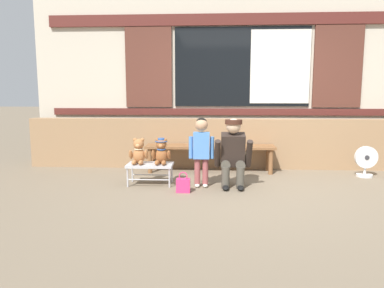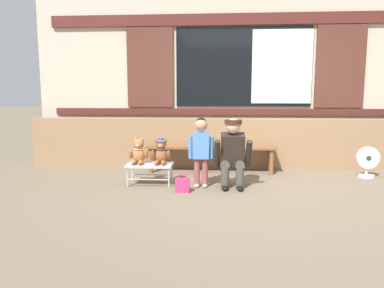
{
  "view_description": "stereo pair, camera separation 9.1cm",
  "coord_description": "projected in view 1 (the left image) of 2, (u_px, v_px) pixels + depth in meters",
  "views": [
    {
      "loc": [
        -0.53,
        -4.74,
        1.28
      ],
      "look_at": [
        -0.81,
        0.42,
        0.55
      ],
      "focal_mm": 33.53,
      "sensor_mm": 36.0,
      "label": 1
    },
    {
      "loc": [
        -0.43,
        -4.73,
        1.28
      ],
      "look_at": [
        -0.81,
        0.42,
        0.55
      ],
      "focal_mm": 33.53,
      "sensor_mm": 36.0,
      "label": 2
    }
  ],
  "objects": [
    {
      "name": "brick_low_wall",
      "position": [
        242.0,
        143.0,
        6.19
      ],
      "size": [
        7.4,
        0.25,
        0.85
      ],
      "primitive_type": "cube",
      "color": "#997551",
      "rests_on": "ground"
    },
    {
      "name": "ground_plane",
      "position": [
        250.0,
        189.0,
        4.84
      ],
      "size": [
        60.0,
        60.0,
        0.0
      ],
      "primitive_type": "plane",
      "color": "#756651"
    },
    {
      "name": "child_standing",
      "position": [
        201.0,
        144.0,
        4.88
      ],
      "size": [
        0.35,
        0.18,
        0.96
      ],
      "color": "#994C4C",
      "rests_on": "ground"
    },
    {
      "name": "shop_facade",
      "position": [
        242.0,
        61.0,
        6.5
      ],
      "size": [
        7.55,
        0.26,
        3.74
      ],
      "color": "beige",
      "rests_on": "ground"
    },
    {
      "name": "wooden_bench_long",
      "position": [
        210.0,
        149.0,
        5.86
      ],
      "size": [
        2.1,
        0.4,
        0.44
      ],
      "color": "brown",
      "rests_on": "ground"
    },
    {
      "name": "adult_crouching",
      "position": [
        234.0,
        153.0,
        4.88
      ],
      "size": [
        0.5,
        0.49,
        0.95
      ],
      "color": "#4C473D",
      "rests_on": "ground"
    },
    {
      "name": "small_display_bench",
      "position": [
        150.0,
        166.0,
        5.05
      ],
      "size": [
        0.64,
        0.36,
        0.3
      ],
      "color": "#BCBCC1",
      "rests_on": "ground"
    },
    {
      "name": "teddy_bear_with_hat",
      "position": [
        161.0,
        152.0,
        5.01
      ],
      "size": [
        0.28,
        0.27,
        0.36
      ],
      "color": "#93562D",
      "rests_on": "small_display_bench"
    },
    {
      "name": "floor_fan",
      "position": [
        366.0,
        162.0,
        5.52
      ],
      "size": [
        0.34,
        0.24,
        0.48
      ],
      "color": "silver",
      "rests_on": "ground"
    },
    {
      "name": "teddy_bear_plain",
      "position": [
        139.0,
        152.0,
        5.03
      ],
      "size": [
        0.28,
        0.26,
        0.36
      ],
      "color": "#A86B3D",
      "rests_on": "small_display_bench"
    },
    {
      "name": "handbag_on_ground",
      "position": [
        183.0,
        185.0,
        4.68
      ],
      "size": [
        0.18,
        0.11,
        0.27
      ],
      "color": "#E53370",
      "rests_on": "ground"
    }
  ]
}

